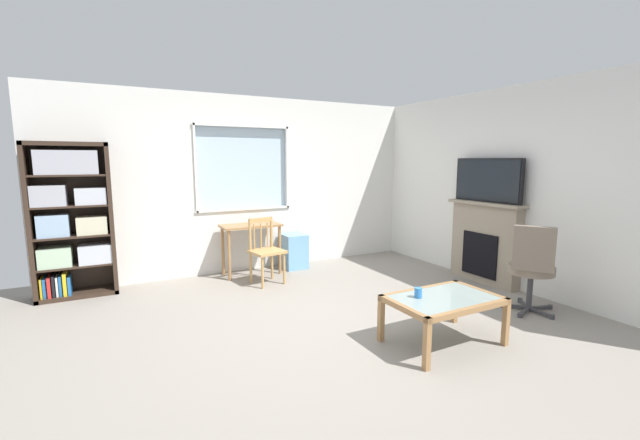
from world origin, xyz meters
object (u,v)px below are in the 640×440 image
Objects in this scene: fireplace at (485,242)px; sippy_cup at (418,293)px; wooden_chair at (266,250)px; coffee_table at (443,303)px; plastic_drawer_unit at (294,251)px; desk_under_window at (251,234)px; bookshelf at (71,216)px; tv at (488,180)px; office_chair at (532,265)px.

fireplace reaches higher than sippy_cup.
coffee_table is (0.78, -2.54, -0.08)m from wooden_chair.
desk_under_window is at bearing -175.96° from plastic_drawer_unit.
bookshelf is 1.68× the size of fireplace.
tv is at bearing -27.16° from wooden_chair.
tv reaches higher than sippy_cup.
fireplace is 2.25m from coffee_table.
wooden_chair is 0.90× the size of coffee_table.
bookshelf reaches higher than wooden_chair.
desk_under_window reaches higher than plastic_drawer_unit.
sippy_cup is at bearing -78.64° from desk_under_window.
fireplace reaches higher than desk_under_window.
wooden_chair is 0.79× the size of fireplace.
bookshelf is at bearing 164.79° from wooden_chair.
desk_under_window is 9.62× the size of sippy_cup.
sippy_cup is (-0.11, -3.00, 0.22)m from plastic_drawer_unit.
wooden_chair is at bearing -140.06° from plastic_drawer_unit.
tv reaches higher than desk_under_window.
sippy_cup is (0.59, -2.95, -0.12)m from desk_under_window.
plastic_drawer_unit is (0.67, 0.56, -0.20)m from wooden_chair.
bookshelf reaches higher than fireplace.
bookshelf reaches higher than desk_under_window.
bookshelf is at bearing 158.10° from tv.
wooden_chair is at bearing 107.07° from coffee_table.
desk_under_window is 3.32m from fireplace.
bookshelf is 3.54× the size of plastic_drawer_unit.
office_chair is at bearing -34.48° from bookshelf.
plastic_drawer_unit is at bearing 116.52° from office_chair.
sippy_cup is (2.84, -3.06, -0.51)m from bookshelf.
desk_under_window is at bearing 145.33° from fireplace.
office_chair reaches higher than sippy_cup.
office_chair is at bearing -116.16° from fireplace.
wooden_chair is 0.90× the size of office_chair.
sippy_cup reaches higher than coffee_table.
desk_under_window is 0.87× the size of coffee_table.
office_chair is (4.46, -3.06, -0.45)m from bookshelf.
tv is at bearing 26.65° from sippy_cup.
office_chair reaches higher than wooden_chair.
plastic_drawer_unit is at bearing 39.94° from wooden_chair.
desk_under_window is 0.96× the size of wooden_chair.
wooden_chair is at bearing -86.26° from desk_under_window.
coffee_table is (0.10, -3.10, 0.12)m from plastic_drawer_unit.
desk_under_window is at bearing 126.76° from office_chair.
coffee_table is at bearing -148.79° from fireplace.
wooden_chair is 10.00× the size of sippy_cup.
sippy_cup is at bearing -153.35° from tv.
office_chair is 1.00× the size of coffee_table.
fireplace reaches higher than office_chair.
tv reaches higher than office_chair.
plastic_drawer_unit is at bearing 91.93° from coffee_table.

